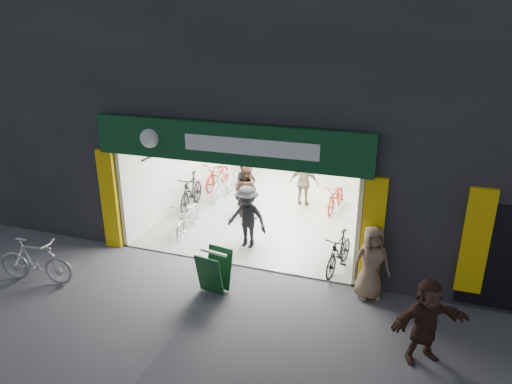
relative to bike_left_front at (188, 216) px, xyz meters
The scene contains 17 objects.
ground 2.29m from the bike_left_front, 36.66° to the right, with size 60.00×60.00×0.00m, color #56565B.
building 5.95m from the bike_left_front, 53.40° to the left, with size 17.00×10.27×8.00m.
bike_left_front is the anchor object (origin of this frame).
bike_left_midfront 1.74m from the bike_left_front, 113.82° to the left, with size 0.53×1.89×1.13m, color black.
bike_left_midback 3.71m from the bike_left_front, 100.88° to the left, with size 0.65×1.86×0.98m, color maroon.
bike_left_back 2.79m from the bike_left_front, 90.00° to the left, with size 0.52×1.85×1.11m, color #B9B9BF.
bike_right_front 4.36m from the bike_left_front, ahead, with size 0.45×1.58×0.95m, color black.
bike_right_mid 4.66m from the bike_left_front, 39.45° to the left, with size 0.58×1.67×0.88m, color maroon.
bike_right_back 6.28m from the bike_left_front, 46.80° to the left, with size 0.50×1.77×1.06m, color silver.
parked_bike 4.01m from the bike_left_front, 119.89° to the right, with size 0.50×1.78×1.07m, color #B0AFB4.
customer_a 1.99m from the bike_left_front, 55.93° to the left, with size 0.62×0.41×1.71m, color black.
customer_b 1.93m from the bike_left_front, 52.64° to the left, with size 0.79×0.62×1.63m, color #3B271B.
customer_c 1.93m from the bike_left_front, 10.30° to the right, with size 1.09×0.63×1.69m, color black.
customer_d 3.93m from the bike_left_front, 49.01° to the left, with size 0.92×0.38×1.58m, color olive.
pedestrian_near 5.37m from the bike_left_front, 17.82° to the right, with size 0.80×0.52×1.63m, color #83674C.
pedestrian_far 7.01m from the bike_left_front, 28.14° to the right, with size 1.44×0.46×1.55m, color #3E241C.
sandwich_board 3.17m from the bike_left_front, 52.73° to the right, with size 0.69×0.70×0.93m.
Camera 1 is at (3.79, -9.00, 5.47)m, focal length 32.00 mm.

